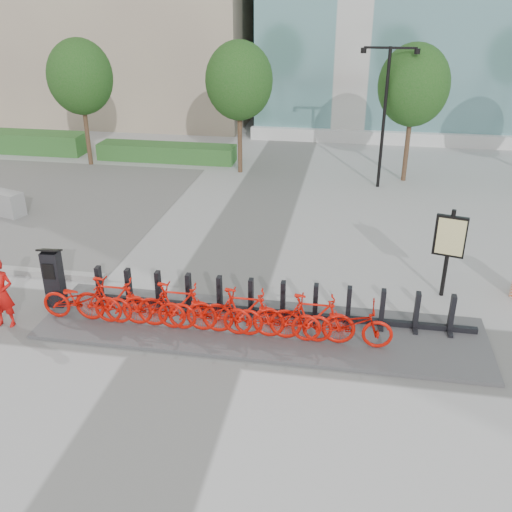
% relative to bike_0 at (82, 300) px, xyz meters
% --- Properties ---
extents(ground, '(120.00, 120.00, 0.00)m').
position_rel_bike_0_xyz_m(ground, '(2.60, 0.05, -0.56)').
color(ground, '#B0B0B0').
extents(hedge_b, '(6.00, 1.20, 0.70)m').
position_rel_bike_0_xyz_m(hedge_b, '(-2.40, 13.25, -0.21)').
color(hedge_b, '#366E2F').
rests_on(hedge_b, ground).
extents(tree_0, '(2.60, 2.60, 5.10)m').
position_rel_bike_0_xyz_m(tree_0, '(-5.40, 12.05, 3.03)').
color(tree_0, brown).
rests_on(tree_0, ground).
extents(tree_1, '(2.60, 2.60, 5.10)m').
position_rel_bike_0_xyz_m(tree_1, '(1.10, 12.05, 3.03)').
color(tree_1, brown).
rests_on(tree_1, ground).
extents(tree_2, '(2.60, 2.60, 5.10)m').
position_rel_bike_0_xyz_m(tree_2, '(7.60, 12.05, 3.03)').
color(tree_2, brown).
rests_on(tree_2, ground).
extents(streetlamp, '(2.00, 0.20, 5.00)m').
position_rel_bike_0_xyz_m(streetlamp, '(6.60, 11.05, 2.57)').
color(streetlamp, black).
rests_on(streetlamp, ground).
extents(dock_pad, '(9.60, 2.40, 0.08)m').
position_rel_bike_0_xyz_m(dock_pad, '(3.90, 0.35, -0.52)').
color(dock_pad, '#4B4C4E').
rests_on(dock_pad, ground).
extents(dock_rail_posts, '(8.02, 0.50, 0.85)m').
position_rel_bike_0_xyz_m(dock_rail_posts, '(3.96, 0.82, -0.06)').
color(dock_rail_posts, black).
rests_on(dock_rail_posts, dock_pad).
extents(bike_0, '(1.83, 0.64, 0.96)m').
position_rel_bike_0_xyz_m(bike_0, '(0.00, 0.00, 0.00)').
color(bike_0, red).
rests_on(bike_0, dock_pad).
extents(bike_1, '(1.78, 0.50, 1.07)m').
position_rel_bike_0_xyz_m(bike_1, '(0.72, 0.00, 0.05)').
color(bike_1, red).
rests_on(bike_1, dock_pad).
extents(bike_2, '(1.83, 0.64, 0.96)m').
position_rel_bike_0_xyz_m(bike_2, '(1.44, 0.00, 0.00)').
color(bike_2, red).
rests_on(bike_2, dock_pad).
extents(bike_3, '(1.78, 0.50, 1.07)m').
position_rel_bike_0_xyz_m(bike_3, '(2.16, 0.00, 0.05)').
color(bike_3, red).
rests_on(bike_3, dock_pad).
extents(bike_4, '(1.83, 0.64, 0.96)m').
position_rel_bike_0_xyz_m(bike_4, '(2.88, 0.00, 0.00)').
color(bike_4, red).
rests_on(bike_4, dock_pad).
extents(bike_5, '(1.78, 0.50, 1.07)m').
position_rel_bike_0_xyz_m(bike_5, '(3.60, 0.00, 0.05)').
color(bike_5, red).
rests_on(bike_5, dock_pad).
extents(bike_6, '(1.83, 0.64, 0.96)m').
position_rel_bike_0_xyz_m(bike_6, '(4.32, 0.00, 0.00)').
color(bike_6, red).
rests_on(bike_6, dock_pad).
extents(bike_7, '(1.78, 0.50, 1.07)m').
position_rel_bike_0_xyz_m(bike_7, '(5.04, 0.00, 0.05)').
color(bike_7, red).
rests_on(bike_7, dock_pad).
extents(bike_8, '(1.83, 0.64, 0.96)m').
position_rel_bike_0_xyz_m(bike_8, '(5.76, 0.00, 0.00)').
color(bike_8, red).
rests_on(bike_8, dock_pad).
extents(kiosk, '(0.48, 0.41, 1.47)m').
position_rel_bike_0_xyz_m(kiosk, '(-0.89, 0.49, 0.22)').
color(kiosk, black).
rests_on(kiosk, dock_pad).
extents(worker_red, '(0.60, 0.42, 1.59)m').
position_rel_bike_0_xyz_m(worker_red, '(-1.64, -0.41, 0.23)').
color(worker_red, red).
rests_on(worker_red, ground).
extents(map_sign, '(0.72, 0.28, 2.20)m').
position_rel_bike_0_xyz_m(map_sign, '(7.97, 2.66, 0.89)').
color(map_sign, black).
rests_on(map_sign, ground).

